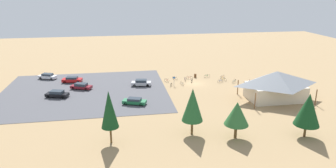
{
  "coord_description": "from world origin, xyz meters",
  "views": [
    {
      "loc": [
        17.67,
        67.7,
        21.8
      ],
      "look_at": [
        6.79,
        3.21,
        1.2
      ],
      "focal_mm": 32.73,
      "sensor_mm": 36.0,
      "label": 1
    }
  ],
  "objects_px": {
    "bicycle_red_near_sign": "(189,78)",
    "bicycle_teal_edge_south": "(234,81)",
    "visitor_by_pavilion": "(249,83)",
    "bicycle_black_yard_center": "(171,85)",
    "pine_center": "(193,105)",
    "bicycle_yellow_yard_front": "(224,79)",
    "car_green_end_stall": "(134,101)",
    "car_silver_back_corner": "(141,83)",
    "bicycle_green_edge_north": "(207,76)",
    "trash_bin": "(195,76)",
    "bicycle_blue_front_row": "(220,81)",
    "pine_mideast": "(237,114)",
    "bicycle_white_lone_east": "(175,78)",
    "car_black_second_row": "(57,94)",
    "car_white_aisle_side": "(48,76)",
    "lot_sign": "(174,80)",
    "pine_far_west": "(308,110)",
    "bicycle_black_mid_cluster": "(192,81)",
    "bicycle_red_yard_right": "(167,80)",
    "bicycle_orange_near_porch": "(222,77)",
    "car_maroon_by_curb": "(81,86)",
    "pine_midwest": "(109,110)",
    "bicycle_silver_trailside": "(182,84)",
    "bicycle_purple_yard_left": "(185,79)",
    "bike_pavilion": "(276,84)",
    "car_red_mid_lot": "(72,79)"
  },
  "relations": [
    {
      "from": "lot_sign",
      "to": "bicycle_black_mid_cluster",
      "type": "xyz_separation_m",
      "value": [
        -4.68,
        -1.69,
        -1.05
      ]
    },
    {
      "from": "bicycle_red_near_sign",
      "to": "car_black_second_row",
      "type": "height_order",
      "value": "car_black_second_row"
    },
    {
      "from": "bicycle_teal_edge_south",
      "to": "bicycle_yellow_yard_front",
      "type": "bearing_deg",
      "value": -45.97
    },
    {
      "from": "bicycle_teal_edge_south",
      "to": "car_green_end_stall",
      "type": "bearing_deg",
      "value": 23.0
    },
    {
      "from": "bicycle_purple_yard_left",
      "to": "bicycle_yellow_yard_front",
      "type": "bearing_deg",
      "value": 170.5
    },
    {
      "from": "trash_bin",
      "to": "bicycle_teal_edge_south",
      "type": "relative_size",
      "value": 0.65
    },
    {
      "from": "bicycle_black_mid_cluster",
      "to": "visitor_by_pavilion",
      "type": "relative_size",
      "value": 0.84
    },
    {
      "from": "pine_center",
      "to": "bicycle_teal_edge_south",
      "type": "bearing_deg",
      "value": -123.74
    },
    {
      "from": "pine_midwest",
      "to": "bicycle_black_mid_cluster",
      "type": "relative_size",
      "value": 5.28
    },
    {
      "from": "car_silver_back_corner",
      "to": "car_white_aisle_side",
      "type": "xyz_separation_m",
      "value": [
        22.59,
        -9.51,
        -0.05
      ]
    },
    {
      "from": "bicycle_yellow_yard_front",
      "to": "visitor_by_pavilion",
      "type": "relative_size",
      "value": 0.7
    },
    {
      "from": "car_silver_back_corner",
      "to": "bicycle_silver_trailside",
      "type": "bearing_deg",
      "value": 173.3
    },
    {
      "from": "bicycle_red_yard_right",
      "to": "car_black_second_row",
      "type": "bearing_deg",
      "value": 16.17
    },
    {
      "from": "lot_sign",
      "to": "pine_far_west",
      "type": "distance_m",
      "value": 32.43
    },
    {
      "from": "pine_mideast",
      "to": "bicycle_white_lone_east",
      "type": "xyz_separation_m",
      "value": [
        3.25,
        -31.93,
        -3.65
      ]
    },
    {
      "from": "visitor_by_pavilion",
      "to": "bicycle_black_yard_center",
      "type": "bearing_deg",
      "value": -11.88
    },
    {
      "from": "bicycle_black_yard_center",
      "to": "pine_far_west",
      "type": "bearing_deg",
      "value": 118.96
    },
    {
      "from": "bicycle_red_near_sign",
      "to": "car_green_end_stall",
      "type": "height_order",
      "value": "car_green_end_stall"
    },
    {
      "from": "bicycle_black_mid_cluster",
      "to": "bicycle_red_yard_right",
      "type": "distance_m",
      "value": 6.03
    },
    {
      "from": "car_green_end_stall",
      "to": "car_silver_back_corner",
      "type": "bearing_deg",
      "value": -101.16
    },
    {
      "from": "trash_bin",
      "to": "bicycle_blue_front_row",
      "type": "distance_m",
      "value": 7.22
    },
    {
      "from": "bicycle_red_near_sign",
      "to": "car_green_end_stall",
      "type": "distance_m",
      "value": 21.15
    },
    {
      "from": "car_maroon_by_curb",
      "to": "bicycle_green_edge_north",
      "type": "bearing_deg",
      "value": -171.93
    },
    {
      "from": "car_silver_back_corner",
      "to": "bicycle_green_edge_north",
      "type": "bearing_deg",
      "value": -166.25
    },
    {
      "from": "bicycle_silver_trailside",
      "to": "bicycle_black_yard_center",
      "type": "height_order",
      "value": "bicycle_silver_trailside"
    },
    {
      "from": "car_maroon_by_curb",
      "to": "car_white_aisle_side",
      "type": "bearing_deg",
      "value": -46.82
    },
    {
      "from": "pine_mideast",
      "to": "bicycle_black_mid_cluster",
      "type": "bearing_deg",
      "value": -90.64
    },
    {
      "from": "bicycle_black_mid_cluster",
      "to": "car_red_mid_lot",
      "type": "relative_size",
      "value": 0.32
    },
    {
      "from": "trash_bin",
      "to": "pine_midwest",
      "type": "distance_m",
      "value": 38.02
    },
    {
      "from": "bicycle_silver_trailside",
      "to": "bicycle_red_yard_right",
      "type": "relative_size",
      "value": 1.21
    },
    {
      "from": "car_green_end_stall",
      "to": "car_black_second_row",
      "type": "relative_size",
      "value": 0.99
    },
    {
      "from": "bicycle_purple_yard_left",
      "to": "bicycle_red_near_sign",
      "type": "bearing_deg",
      "value": -134.84
    },
    {
      "from": "bicycle_orange_near_porch",
      "to": "car_green_end_stall",
      "type": "bearing_deg",
      "value": 32.23
    },
    {
      "from": "bike_pavilion",
      "to": "trash_bin",
      "type": "xyz_separation_m",
      "value": [
        11.98,
        -18.25,
        -2.84
      ]
    },
    {
      "from": "pine_center",
      "to": "bicycle_yellow_yard_front",
      "type": "xyz_separation_m",
      "value": [
        -14.59,
        -26.58,
        -4.54
      ]
    },
    {
      "from": "bicycle_silver_trailside",
      "to": "trash_bin",
      "type": "bearing_deg",
      "value": -128.53
    },
    {
      "from": "bicycle_red_near_sign",
      "to": "bicycle_teal_edge_south",
      "type": "height_order",
      "value": "bicycle_red_near_sign"
    },
    {
      "from": "bicycle_teal_edge_south",
      "to": "bicycle_red_yard_right",
      "type": "relative_size",
      "value": 0.97
    },
    {
      "from": "pine_far_west",
      "to": "bicycle_white_lone_east",
      "type": "bearing_deg",
      "value": -67.41
    },
    {
      "from": "lot_sign",
      "to": "pine_far_west",
      "type": "height_order",
      "value": "pine_far_west"
    },
    {
      "from": "pine_mideast",
      "to": "bicycle_silver_trailside",
      "type": "bearing_deg",
      "value": -84.81
    },
    {
      "from": "bicycle_orange_near_porch",
      "to": "bicycle_black_yard_center",
      "type": "distance_m",
      "value": 14.45
    },
    {
      "from": "bicycle_black_mid_cluster",
      "to": "bicycle_red_yard_right",
      "type": "relative_size",
      "value": 1.08
    },
    {
      "from": "car_black_second_row",
      "to": "car_white_aisle_side",
      "type": "xyz_separation_m",
      "value": [
        4.68,
        -14.36,
        -0.01
      ]
    },
    {
      "from": "car_green_end_stall",
      "to": "bicycle_blue_front_row",
      "type": "bearing_deg",
      "value": -152.57
    },
    {
      "from": "bicycle_black_yard_center",
      "to": "car_maroon_by_curb",
      "type": "bearing_deg",
      "value": -3.1
    },
    {
      "from": "bicycle_black_mid_cluster",
      "to": "bicycle_teal_edge_south",
      "type": "distance_m",
      "value": 10.13
    },
    {
      "from": "pine_mideast",
      "to": "bicycle_black_yard_center",
      "type": "relative_size",
      "value": 3.84
    },
    {
      "from": "pine_midwest",
      "to": "car_green_end_stall",
      "type": "relative_size",
      "value": 1.65
    },
    {
      "from": "car_maroon_by_curb",
      "to": "car_green_end_stall",
      "type": "height_order",
      "value": "car_maroon_by_curb"
    }
  ]
}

